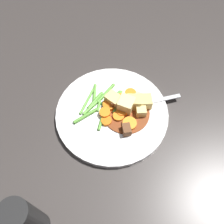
# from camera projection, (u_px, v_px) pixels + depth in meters

# --- Properties ---
(ground_plane) EXTENTS (3.00, 3.00, 0.00)m
(ground_plane) POSITION_uv_depth(u_px,v_px,m) (112.00, 115.00, 0.62)
(ground_plane) COLOR #383330
(dinner_plate) EXTENTS (0.27, 0.27, 0.02)m
(dinner_plate) POSITION_uv_depth(u_px,v_px,m) (112.00, 114.00, 0.62)
(dinner_plate) COLOR white
(dinner_plate) RESTS_ON ground_plane
(stew_sauce) EXTENTS (0.11, 0.11, 0.00)m
(stew_sauce) POSITION_uv_depth(u_px,v_px,m) (126.00, 113.00, 0.61)
(stew_sauce) COLOR brown
(stew_sauce) RESTS_ON dinner_plate
(carrot_slice_0) EXTENTS (0.03, 0.03, 0.01)m
(carrot_slice_0) POSITION_uv_depth(u_px,v_px,m) (108.00, 121.00, 0.59)
(carrot_slice_0) COLOR orange
(carrot_slice_0) RESTS_ON dinner_plate
(carrot_slice_1) EXTENTS (0.04, 0.04, 0.01)m
(carrot_slice_1) POSITION_uv_depth(u_px,v_px,m) (118.00, 116.00, 0.60)
(carrot_slice_1) COLOR orange
(carrot_slice_1) RESTS_ON dinner_plate
(carrot_slice_2) EXTENTS (0.04, 0.04, 0.01)m
(carrot_slice_2) POSITION_uv_depth(u_px,v_px,m) (109.00, 105.00, 0.61)
(carrot_slice_2) COLOR orange
(carrot_slice_2) RESTS_ON dinner_plate
(carrot_slice_3) EXTENTS (0.05, 0.05, 0.01)m
(carrot_slice_3) POSITION_uv_depth(u_px,v_px,m) (129.00, 124.00, 0.59)
(carrot_slice_3) COLOR orange
(carrot_slice_3) RESTS_ON dinner_plate
(carrot_slice_4) EXTENTS (0.04, 0.04, 0.01)m
(carrot_slice_4) POSITION_uv_depth(u_px,v_px,m) (105.00, 113.00, 0.60)
(carrot_slice_4) COLOR orange
(carrot_slice_4) RESTS_ON dinner_plate
(carrot_slice_5) EXTENTS (0.04, 0.04, 0.01)m
(carrot_slice_5) POSITION_uv_depth(u_px,v_px,m) (122.00, 112.00, 0.60)
(carrot_slice_5) COLOR orange
(carrot_slice_5) RESTS_ON dinner_plate
(carrot_slice_6) EXTENTS (0.04, 0.04, 0.01)m
(carrot_slice_6) POSITION_uv_depth(u_px,v_px,m) (122.00, 100.00, 0.62)
(carrot_slice_6) COLOR orange
(carrot_slice_6) RESTS_ON dinner_plate
(carrot_slice_7) EXTENTS (0.03, 0.03, 0.01)m
(carrot_slice_7) POSITION_uv_depth(u_px,v_px,m) (130.00, 94.00, 0.63)
(carrot_slice_7) COLOR orange
(carrot_slice_7) RESTS_ON dinner_plate
(potato_chunk_0) EXTENTS (0.04, 0.04, 0.03)m
(potato_chunk_0) POSITION_uv_depth(u_px,v_px,m) (144.00, 102.00, 0.61)
(potato_chunk_0) COLOR #DBBC6B
(potato_chunk_0) RESTS_ON dinner_plate
(potato_chunk_1) EXTENTS (0.04, 0.04, 0.03)m
(potato_chunk_1) POSITION_uv_depth(u_px,v_px,m) (134.00, 102.00, 0.60)
(potato_chunk_1) COLOR #DBBC6B
(potato_chunk_1) RESTS_ON dinner_plate
(potato_chunk_2) EXTENTS (0.04, 0.04, 0.03)m
(potato_chunk_2) POSITION_uv_depth(u_px,v_px,m) (113.00, 99.00, 0.61)
(potato_chunk_2) COLOR #E5CC7A
(potato_chunk_2) RESTS_ON dinner_plate
(potato_chunk_3) EXTENTS (0.03, 0.02, 0.02)m
(potato_chunk_3) POSITION_uv_depth(u_px,v_px,m) (140.00, 99.00, 0.62)
(potato_chunk_3) COLOR #EAD68C
(potato_chunk_3) RESTS_ON dinner_plate
(potato_chunk_4) EXTENTS (0.04, 0.04, 0.03)m
(potato_chunk_4) POSITION_uv_depth(u_px,v_px,m) (126.00, 104.00, 0.60)
(potato_chunk_4) COLOR #EAD68C
(potato_chunk_4) RESTS_ON dinner_plate
(potato_chunk_5) EXTENTS (0.03, 0.03, 0.02)m
(potato_chunk_5) POSITION_uv_depth(u_px,v_px,m) (141.00, 111.00, 0.60)
(potato_chunk_5) COLOR #E5CC7A
(potato_chunk_5) RESTS_ON dinner_plate
(meat_chunk_0) EXTENTS (0.04, 0.04, 0.03)m
(meat_chunk_0) POSITION_uv_depth(u_px,v_px,m) (119.00, 103.00, 0.61)
(meat_chunk_0) COLOR brown
(meat_chunk_0) RESTS_ON dinner_plate
(meat_chunk_1) EXTENTS (0.03, 0.03, 0.02)m
(meat_chunk_1) POSITION_uv_depth(u_px,v_px,m) (127.00, 130.00, 0.57)
(meat_chunk_1) COLOR brown
(meat_chunk_1) RESTS_ON dinner_plate
(green_bean_0) EXTENTS (0.03, 0.08, 0.01)m
(green_bean_0) POSITION_uv_depth(u_px,v_px,m) (95.00, 104.00, 0.62)
(green_bean_0) COLOR #66AD42
(green_bean_0) RESTS_ON dinner_plate
(green_bean_1) EXTENTS (0.02, 0.05, 0.01)m
(green_bean_1) POSITION_uv_depth(u_px,v_px,m) (100.00, 102.00, 0.62)
(green_bean_1) COLOR #66AD42
(green_bean_1) RESTS_ON dinner_plate
(green_bean_2) EXTENTS (0.01, 0.05, 0.01)m
(green_bean_2) POSITION_uv_depth(u_px,v_px,m) (110.00, 107.00, 0.61)
(green_bean_2) COLOR #4C8E33
(green_bean_2) RESTS_ON dinner_plate
(green_bean_3) EXTENTS (0.04, 0.06, 0.01)m
(green_bean_3) POSITION_uv_depth(u_px,v_px,m) (86.00, 116.00, 0.60)
(green_bean_3) COLOR #599E38
(green_bean_3) RESTS_ON dinner_plate
(green_bean_4) EXTENTS (0.03, 0.05, 0.01)m
(green_bean_4) POSITION_uv_depth(u_px,v_px,m) (95.00, 93.00, 0.63)
(green_bean_4) COLOR #66AD42
(green_bean_4) RESTS_ON dinner_plate
(green_bean_5) EXTENTS (0.03, 0.06, 0.01)m
(green_bean_5) POSITION_uv_depth(u_px,v_px,m) (111.00, 98.00, 0.63)
(green_bean_5) COLOR #4C8E33
(green_bean_5) RESTS_ON dinner_plate
(green_bean_6) EXTENTS (0.01, 0.08, 0.01)m
(green_bean_6) POSITION_uv_depth(u_px,v_px,m) (87.00, 101.00, 0.62)
(green_bean_6) COLOR #66AD42
(green_bean_6) RESTS_ON dinner_plate
(green_bean_7) EXTENTS (0.02, 0.07, 0.01)m
(green_bean_7) POSITION_uv_depth(u_px,v_px,m) (106.00, 93.00, 0.63)
(green_bean_7) COLOR #599E38
(green_bean_7) RESTS_ON dinner_plate
(green_bean_8) EXTENTS (0.03, 0.08, 0.01)m
(green_bean_8) POSITION_uv_depth(u_px,v_px,m) (103.00, 115.00, 0.60)
(green_bean_8) COLOR #599E38
(green_bean_8) RESTS_ON dinner_plate
(green_bean_9) EXTENTS (0.02, 0.07, 0.01)m
(green_bean_9) POSITION_uv_depth(u_px,v_px,m) (117.00, 102.00, 0.62)
(green_bean_9) COLOR #66AD42
(green_bean_9) RESTS_ON dinner_plate
(green_bean_10) EXTENTS (0.02, 0.05, 0.01)m
(green_bean_10) POSITION_uv_depth(u_px,v_px,m) (95.00, 101.00, 0.62)
(green_bean_10) COLOR #599E38
(green_bean_10) RESTS_ON dinner_plate
(fork) EXTENTS (0.14, 0.13, 0.00)m
(fork) POSITION_uv_depth(u_px,v_px,m) (145.00, 103.00, 0.62)
(fork) COLOR silver
(fork) RESTS_ON dinner_plate
(pepper_mill) EXTENTS (0.05, 0.05, 0.15)m
(pepper_mill) POSITION_uv_depth(u_px,v_px,m) (27.00, 220.00, 0.43)
(pepper_mill) COLOR black
(pepper_mill) RESTS_ON ground_plane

